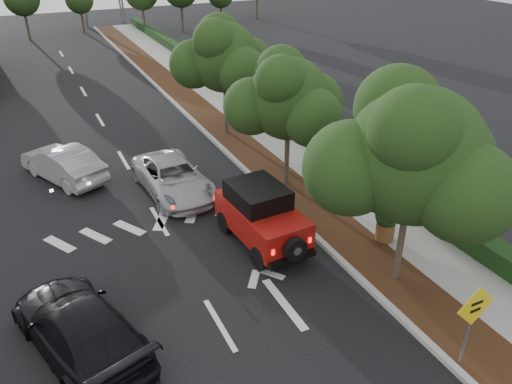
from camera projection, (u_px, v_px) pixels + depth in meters
ground at (220, 325)px, 13.64m from camera, size 120.00×120.00×0.00m
curb at (216, 142)px, 24.89m from camera, size 0.20×70.00×0.15m
planting_strip at (234, 139)px, 25.28m from camera, size 1.80×70.00×0.12m
sidewalk at (267, 133)px, 26.00m from camera, size 2.00×70.00×0.12m
hedge at (291, 123)px, 26.37m from camera, size 0.80×70.00×0.80m
transmission_tower at (106, 26)px, 54.07m from camera, size 7.00×4.00×28.00m
street_tree_near at (395, 280)px, 15.37m from camera, size 3.80×3.80×5.92m
street_tree_mid at (286, 185)px, 20.93m from camera, size 3.20×3.20×5.32m
street_tree_far at (226, 134)px, 26.10m from camera, size 3.40×3.40×5.62m
red_jeep at (259, 214)px, 16.83m from camera, size 2.03×4.11×2.06m
silver_suv_ahead at (173, 178)px, 20.05m from camera, size 2.54×5.00×1.36m
black_suv_oncoming at (80, 328)px, 12.50m from camera, size 3.48×5.48×1.48m
silver_sedan_oncoming at (63, 163)px, 21.12m from camera, size 3.29×4.70×1.47m
speed_hump_sign at (473, 316)px, 11.56m from camera, size 1.12×0.09×2.38m
terracotta_planter at (387, 219)px, 16.75m from camera, size 0.80×0.80×1.39m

